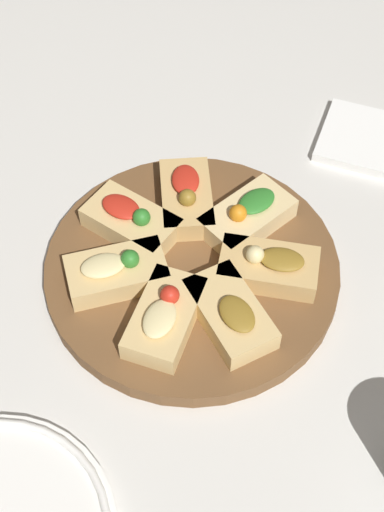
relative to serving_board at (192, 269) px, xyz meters
name	(u,v)px	position (x,y,z in m)	size (l,w,h in m)	color
ground_plane	(192,274)	(0.00, 0.00, -0.01)	(3.00, 3.00, 0.00)	silver
serving_board	(192,269)	(0.00, 0.00, 0.00)	(0.33, 0.33, 0.02)	brown
focaccia_slice_0	(186,197)	(0.02, -0.08, 0.03)	(0.08, 0.12, 0.04)	tan
focaccia_slice_1	(131,221)	(0.08, -0.03, 0.03)	(0.12, 0.10, 0.04)	#DBB775
focaccia_slice_2	(116,272)	(0.08, 0.04, 0.03)	(0.12, 0.10, 0.04)	#DBB775
focaccia_slice_3	(165,317)	(0.01, 0.08, 0.03)	(0.07, 0.11, 0.04)	#DBB775
focaccia_slice_4	(230,314)	(-0.05, 0.07, 0.03)	(0.11, 0.12, 0.04)	#DBB775
focaccia_slice_5	(269,266)	(-0.09, 0.00, 0.03)	(0.11, 0.06, 0.04)	tan
focaccia_slice_6	(248,216)	(-0.05, -0.07, 0.03)	(0.11, 0.12, 0.04)	#E5C689
napkin_stack	(373,141)	(-0.19, -0.25, 0.00)	(0.14, 0.12, 0.01)	white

